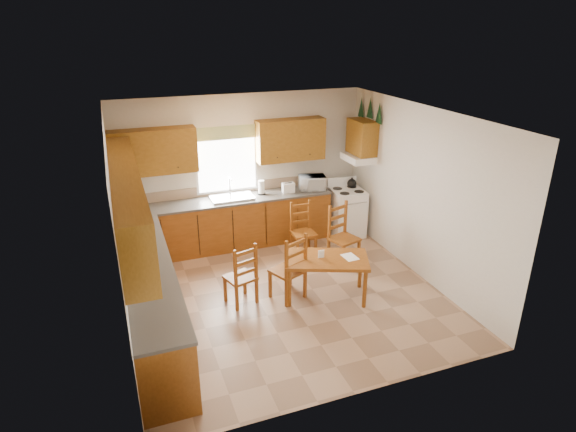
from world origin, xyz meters
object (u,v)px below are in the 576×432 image
object	(u,v)px
chair_near_left	(240,273)
chair_far_left	(304,230)
stove	(347,213)
dining_table	(326,277)
chair_near_right	(288,266)
microwave	(312,183)
chair_far_right	(344,235)

from	to	relation	value
chair_near_left	chair_far_left	xyz separation A→B (m)	(1.45, 1.13, -0.00)
stove	dining_table	distance (m)	2.36
chair_near_left	chair_near_right	bearing A→B (deg)	153.34
microwave	chair_far_left	world-z (taller)	microwave
dining_table	chair_near_right	bearing A→B (deg)	-175.73
dining_table	chair_far_left	distance (m)	1.44
dining_table	chair_far_left	world-z (taller)	chair_far_left
stove	chair_far_left	distance (m)	1.24
dining_table	chair_near_left	bearing A→B (deg)	-171.32
stove	chair_far_right	xyz separation A→B (m)	(-0.60, -1.07, 0.08)
microwave	chair_near_left	distance (m)	2.74
microwave	chair_far_right	bearing A→B (deg)	-74.28
stove	microwave	size ratio (longest dim) A/B	1.98
dining_table	chair_near_left	world-z (taller)	chair_near_left
dining_table	chair_far_right	xyz separation A→B (m)	(0.73, 0.88, 0.19)
stove	chair_near_right	distance (m)	2.59
stove	chair_near_right	world-z (taller)	chair_near_right
stove	chair_far_right	distance (m)	1.23
stove	chair_near_left	xyz separation A→B (m)	(-2.57, -1.66, 0.04)
chair_far_right	chair_far_left	bearing A→B (deg)	116.81
microwave	dining_table	distance (m)	2.38
microwave	chair_near_left	world-z (taller)	microwave
chair_near_left	chair_far_right	xyz separation A→B (m)	(1.97, 0.60, 0.04)
chair_near_left	chair_near_right	distance (m)	0.70
stove	microwave	distance (m)	0.92
stove	dining_table	xyz separation A→B (m)	(-1.33, -1.95, -0.12)
microwave	chair_near_right	xyz separation A→B (m)	(-1.23, -1.99, -0.53)
stove	dining_table	world-z (taller)	stove
microwave	chair_far_right	xyz separation A→B (m)	(0.05, -1.28, -0.54)
chair_near_right	chair_far_right	distance (m)	1.46
dining_table	chair_far_left	xyz separation A→B (m)	(0.21, 1.42, 0.15)
stove	chair_far_left	world-z (taller)	chair_far_left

